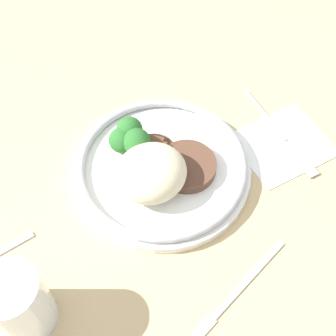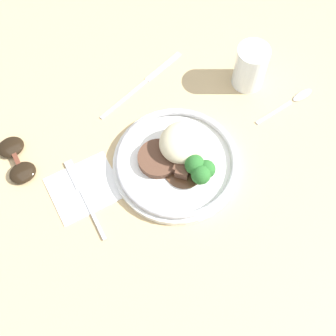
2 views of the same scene
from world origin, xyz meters
name	(u,v)px [view 1 (image 1 of 2)]	position (x,y,z in m)	size (l,w,h in m)	color
ground_plane	(158,220)	(0.00, 0.00, 0.00)	(8.00, 8.00, 0.00)	#998466
dining_table	(158,214)	(0.00, 0.00, 0.02)	(1.46, 1.08, 0.03)	tan
napkin	(281,143)	(-0.21, 0.00, 0.03)	(0.13, 0.11, 0.00)	white
plate	(158,166)	(-0.03, -0.05, 0.05)	(0.25, 0.25, 0.07)	white
juice_glass	(20,304)	(0.20, 0.05, 0.08)	(0.07, 0.07, 0.10)	yellow
fork	(285,139)	(-0.22, 0.00, 0.04)	(0.02, 0.18, 0.00)	#ADADB2
knife	(217,314)	(0.01, 0.16, 0.03)	(0.23, 0.07, 0.00)	#ADADB2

